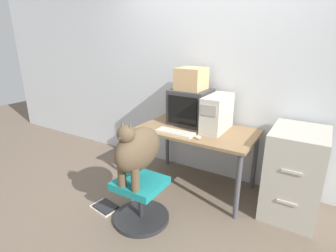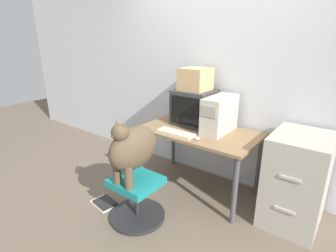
% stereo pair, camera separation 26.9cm
% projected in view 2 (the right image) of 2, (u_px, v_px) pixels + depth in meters
% --- Properties ---
extents(ground_plane, '(12.00, 12.00, 0.00)m').
position_uv_depth(ground_plane, '(179.00, 202.00, 2.83)').
color(ground_plane, '#6B5B4C').
extents(wall_back, '(8.00, 0.05, 2.60)m').
position_uv_depth(wall_back, '(221.00, 73.00, 3.02)').
color(wall_back, silver).
rests_on(wall_back, ground_plane).
extents(desk, '(1.28, 0.74, 0.72)m').
position_uv_depth(desk, '(199.00, 138.00, 2.91)').
color(desk, olive).
rests_on(desk, ground_plane).
extents(crt_monitor, '(0.43, 0.41, 0.40)m').
position_uv_depth(crt_monitor, '(194.00, 107.00, 3.03)').
color(crt_monitor, '#383838').
rests_on(crt_monitor, desk).
extents(pc_tower, '(0.21, 0.49, 0.39)m').
position_uv_depth(pc_tower, '(219.00, 115.00, 2.77)').
color(pc_tower, beige).
rests_on(pc_tower, desk).
extents(keyboard, '(0.42, 0.15, 0.03)m').
position_uv_depth(keyboard, '(176.00, 132.00, 2.77)').
color(keyboard, beige).
rests_on(keyboard, desk).
extents(computer_mouse, '(0.06, 0.05, 0.04)m').
position_uv_depth(computer_mouse, '(197.00, 138.00, 2.60)').
color(computer_mouse, silver).
rests_on(computer_mouse, desk).
extents(office_chair, '(0.54, 0.54, 0.44)m').
position_uv_depth(office_chair, '(137.00, 199.00, 2.53)').
color(office_chair, '#262628').
rests_on(office_chair, ground_plane).
extents(dog, '(0.27, 0.55, 0.61)m').
position_uv_depth(dog, '(133.00, 148.00, 2.34)').
color(dog, brown).
rests_on(dog, office_chair).
extents(filing_cabinet, '(0.49, 0.63, 0.88)m').
position_uv_depth(filing_cabinet, '(296.00, 180.00, 2.43)').
color(filing_cabinet, '#B7B2A3').
rests_on(filing_cabinet, ground_plane).
extents(cardboard_box, '(0.30, 0.31, 0.25)m').
position_uv_depth(cardboard_box, '(195.00, 79.00, 2.92)').
color(cardboard_box, tan).
rests_on(cardboard_box, crt_monitor).
extents(book_stack_floor, '(0.29, 0.21, 0.04)m').
position_uv_depth(book_stack_floor, '(104.00, 203.00, 2.79)').
color(book_stack_floor, silver).
rests_on(book_stack_floor, ground_plane).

